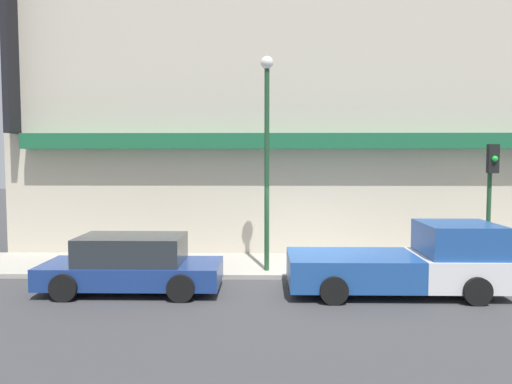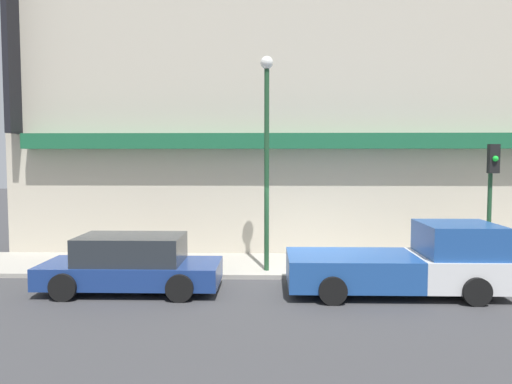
{
  "view_description": "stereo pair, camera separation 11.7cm",
  "coord_description": "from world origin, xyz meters",
  "px_view_note": "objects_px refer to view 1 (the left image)",
  "views": [
    {
      "loc": [
        -1.17,
        -13.47,
        3.33
      ],
      "look_at": [
        -1.43,
        1.25,
        2.33
      ],
      "focal_mm": 35.0,
      "sensor_mm": 36.0,
      "label": 1
    },
    {
      "loc": [
        -1.05,
        -13.46,
        3.33
      ],
      "look_at": [
        -1.43,
        1.25,
        2.33
      ],
      "focal_mm": 35.0,
      "sensor_mm": 36.0,
      "label": 2
    }
  ],
  "objects_px": {
    "pickup_truck": "(409,263)",
    "traffic_light": "(491,184)",
    "fire_hydrant": "(138,257)",
    "parked_car": "(132,264)",
    "street_lamp": "(267,139)"
  },
  "relations": [
    {
      "from": "pickup_truck",
      "to": "traffic_light",
      "type": "relative_size",
      "value": 1.45
    },
    {
      "from": "fire_hydrant",
      "to": "traffic_light",
      "type": "xyz_separation_m",
      "value": [
        9.96,
        -0.01,
        2.11
      ]
    },
    {
      "from": "pickup_truck",
      "to": "street_lamp",
      "type": "distance_m",
      "value": 5.04
    },
    {
      "from": "fire_hydrant",
      "to": "parked_car",
      "type": "bearing_deg",
      "value": -79.67
    },
    {
      "from": "street_lamp",
      "to": "pickup_truck",
      "type": "bearing_deg",
      "value": -28.1
    },
    {
      "from": "pickup_truck",
      "to": "traffic_light",
      "type": "distance_m",
      "value": 3.77
    },
    {
      "from": "parked_car",
      "to": "traffic_light",
      "type": "height_order",
      "value": "traffic_light"
    },
    {
      "from": "pickup_truck",
      "to": "parked_car",
      "type": "xyz_separation_m",
      "value": [
        -6.87,
        0.0,
        -0.07
      ]
    },
    {
      "from": "pickup_truck",
      "to": "street_lamp",
      "type": "bearing_deg",
      "value": 150.42
    },
    {
      "from": "fire_hydrant",
      "to": "street_lamp",
      "type": "relative_size",
      "value": 0.12
    },
    {
      "from": "fire_hydrant",
      "to": "street_lamp",
      "type": "xyz_separation_m",
      "value": [
        3.7,
        0.05,
        3.36
      ]
    },
    {
      "from": "pickup_truck",
      "to": "fire_hydrant",
      "type": "relative_size",
      "value": 7.09
    },
    {
      "from": "traffic_light",
      "to": "fire_hydrant",
      "type": "bearing_deg",
      "value": 179.92
    },
    {
      "from": "street_lamp",
      "to": "traffic_light",
      "type": "relative_size",
      "value": 1.68
    },
    {
      "from": "parked_car",
      "to": "traffic_light",
      "type": "distance_m",
      "value": 9.98
    }
  ]
}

